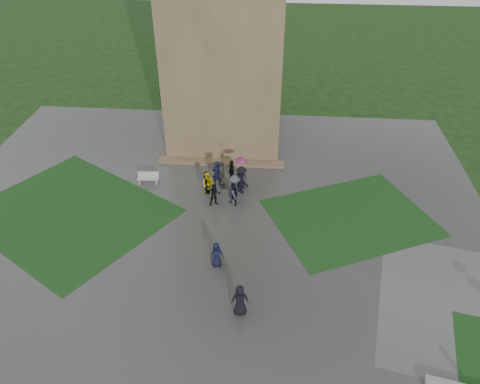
# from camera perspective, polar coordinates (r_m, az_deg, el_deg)

# --- Properties ---
(ground) EXTENTS (120.00, 120.00, 0.00)m
(ground) POSITION_cam_1_polar(r_m,az_deg,el_deg) (25.02, -5.23, -9.16)
(ground) COLOR black
(plaza) EXTENTS (34.00, 34.00, 0.02)m
(plaza) POSITION_cam_1_polar(r_m,az_deg,el_deg) (26.46, -4.53, -6.16)
(plaza) COLOR #353532
(plaza) RESTS_ON ground
(lawn_inset_left) EXTENTS (14.10, 13.46, 0.01)m
(lawn_inset_left) POSITION_cam_1_polar(r_m,az_deg,el_deg) (30.31, -20.04, -2.43)
(lawn_inset_left) COLOR #133512
(lawn_inset_left) RESTS_ON plaza
(lawn_inset_right) EXTENTS (11.12, 10.15, 0.01)m
(lawn_inset_right) POSITION_cam_1_polar(r_m,az_deg,el_deg) (28.90, 13.31, -3.06)
(lawn_inset_right) COLOR #133512
(lawn_inset_right) RESTS_ON plaza
(tower) EXTENTS (8.00, 8.00, 18.00)m
(tower) POSITION_cam_1_polar(r_m,az_deg,el_deg) (33.95, -1.75, 20.56)
(tower) COLOR brown
(tower) RESTS_ON ground
(tower_plinth) EXTENTS (9.00, 0.80, 0.22)m
(tower_plinth) POSITION_cam_1_polar(r_m,az_deg,el_deg) (33.30, -2.32, 3.67)
(tower_plinth) COLOR brown
(tower_plinth) RESTS_ON plaza
(bench) EXTENTS (1.42, 0.53, 0.81)m
(bench) POSITION_cam_1_polar(r_m,az_deg,el_deg) (31.57, -11.13, 1.72)
(bench) COLOR #B1B1AC
(bench) RESTS_ON plaza
(visitor_cluster) EXTENTS (3.25, 3.58, 2.41)m
(visitor_cluster) POSITION_cam_1_polar(r_m,az_deg,el_deg) (29.82, -1.47, 1.65)
(visitor_cluster) COLOR black
(visitor_cluster) RESTS_ON plaza
(pedestrian_mid) EXTENTS (0.86, 0.74, 1.47)m
(pedestrian_mid) POSITION_cam_1_polar(r_m,az_deg,el_deg) (24.56, -2.88, -7.63)
(pedestrian_mid) COLOR black
(pedestrian_mid) RESTS_ON plaza
(pedestrian_near) EXTENTS (0.90, 0.68, 1.68)m
(pedestrian_near) POSITION_cam_1_polar(r_m,az_deg,el_deg) (22.18, 0.00, -13.04)
(pedestrian_near) COLOR black
(pedestrian_near) RESTS_ON plaza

